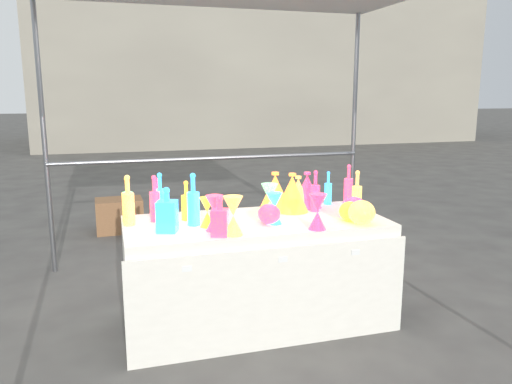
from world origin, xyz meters
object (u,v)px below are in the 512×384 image
object	(u,v)px
globe_0	(350,212)
bottle_0	(128,198)
lampshade_0	(275,191)
display_table	(256,272)
hourglass_0	(215,213)
cardboard_box_closed	(119,215)

from	to	relation	value
globe_0	bottle_0	bearing A→B (deg)	162.99
lampshade_0	display_table	bearing A→B (deg)	-128.53
hourglass_0	globe_0	bearing A→B (deg)	-1.03
globe_0	hourglass_0	bearing A→B (deg)	178.97
display_table	globe_0	world-z (taller)	globe_0
cardboard_box_closed	hourglass_0	xyz separation A→B (m)	(0.56, -2.92, 0.67)
hourglass_0	display_table	bearing A→B (deg)	27.30
bottle_0	lampshade_0	size ratio (longest dim) A/B	1.06
hourglass_0	globe_0	xyz separation A→B (m)	(0.94, -0.02, -0.05)
hourglass_0	lampshade_0	bearing A→B (deg)	37.55
hourglass_0	lampshade_0	xyz separation A→B (m)	(0.55, 0.42, 0.03)
cardboard_box_closed	bottle_0	size ratio (longest dim) A/B	1.73
display_table	hourglass_0	bearing A→B (deg)	-152.70
cardboard_box_closed	hourglass_0	bearing A→B (deg)	-80.76
bottle_0	cardboard_box_closed	bearing A→B (deg)	90.89
display_table	hourglass_0	xyz separation A→B (m)	(-0.33, -0.17, 0.49)
lampshade_0	globe_0	bearing A→B (deg)	-45.15
bottle_0	globe_0	world-z (taller)	bottle_0
hourglass_0	cardboard_box_closed	bearing A→B (deg)	100.89
display_table	cardboard_box_closed	distance (m)	2.89
lampshade_0	cardboard_box_closed	bearing A→B (deg)	116.55
display_table	bottle_0	distance (m)	1.04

